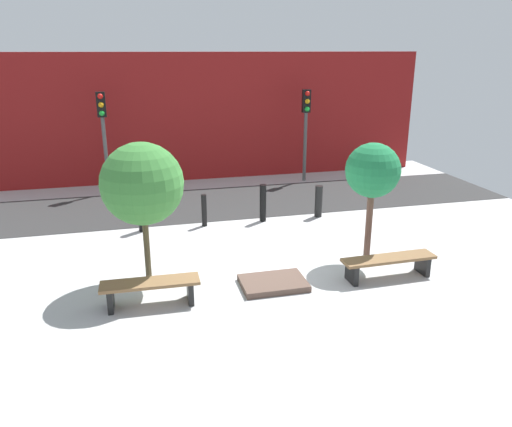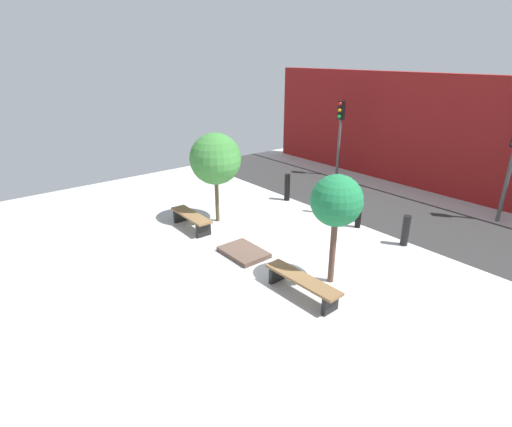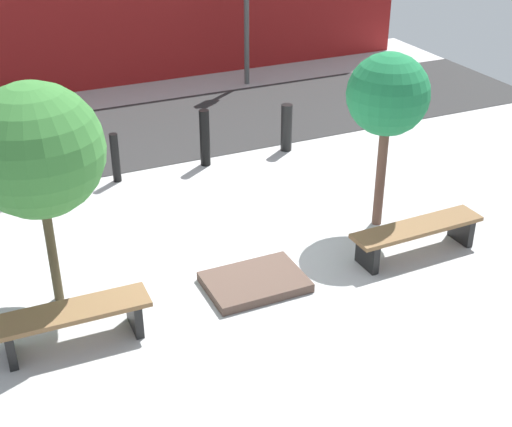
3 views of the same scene
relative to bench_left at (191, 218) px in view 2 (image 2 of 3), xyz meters
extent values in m
plane|color=#B3B3B3|center=(2.41, 1.15, -0.35)|extent=(18.00, 18.00, 0.00)
cube|color=#2D2D2D|center=(2.41, 6.06, -0.34)|extent=(18.00, 3.42, 0.01)
cube|color=maroon|center=(2.41, 9.41, 1.87)|extent=(16.20, 0.50, 4.44)
cube|color=black|center=(-0.72, 0.02, -0.14)|extent=(0.11, 0.47, 0.42)
cube|color=black|center=(0.72, -0.02, -0.14)|extent=(0.11, 0.47, 0.42)
cube|color=brown|center=(0.00, 0.00, 0.10)|extent=(1.81, 0.51, 0.06)
cube|color=black|center=(4.00, -0.02, -0.15)|extent=(0.11, 0.45, 0.40)
cube|color=black|center=(5.63, 0.02, -0.15)|extent=(0.11, 0.45, 0.40)
cube|color=brown|center=(4.82, 0.00, 0.08)|extent=(2.00, 0.49, 0.06)
cube|color=brown|center=(2.41, 0.20, -0.28)|extent=(1.30, 0.92, 0.12)
cylinder|color=#4E422B|center=(0.00, 0.98, 0.47)|extent=(0.12, 0.12, 1.63)
sphere|color=#3A7D37|center=(0.00, 0.98, 1.73)|extent=(1.60, 1.60, 1.60)
cylinder|color=brown|center=(4.82, 0.98, 0.52)|extent=(0.14, 0.14, 1.74)
sphere|color=#1F7944|center=(4.82, 0.98, 1.72)|extent=(1.18, 1.18, 1.18)
cylinder|color=black|center=(-0.02, 4.11, 0.15)|extent=(0.21, 0.21, 0.99)
cylinder|color=black|center=(1.60, 4.11, 0.09)|extent=(0.14, 0.14, 0.87)
cylinder|color=black|center=(3.22, 4.11, 0.17)|extent=(0.18, 0.18, 1.03)
cylinder|color=black|center=(4.84, 4.11, 0.10)|extent=(0.21, 0.21, 0.90)
cylinder|color=#565656|center=(-0.98, 8.07, 1.29)|extent=(0.12, 0.12, 3.26)
cube|color=black|center=(-0.98, 8.07, 2.53)|extent=(0.28, 0.16, 0.78)
sphere|color=red|center=(-0.98, 7.97, 2.79)|extent=(0.17, 0.17, 0.17)
sphere|color=orange|center=(-0.98, 7.97, 2.53)|extent=(0.17, 0.17, 0.17)
sphere|color=green|center=(-0.98, 7.97, 2.27)|extent=(0.17, 0.17, 0.17)
cylinder|color=#4B4B4B|center=(5.80, 8.07, 1.26)|extent=(0.12, 0.12, 3.21)
camera|label=1|loc=(-0.12, -8.50, 4.18)|focal=35.00mm
camera|label=2|loc=(10.13, -5.66, 4.75)|focal=28.00mm
camera|label=3|loc=(-0.85, -6.93, 4.97)|focal=50.00mm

